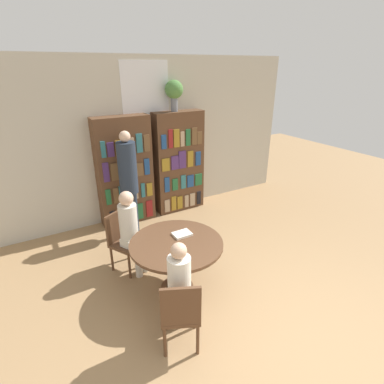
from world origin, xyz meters
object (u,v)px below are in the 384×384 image
(chair_near_camera, at_px, (180,312))
(chair_left_side, at_px, (123,238))
(bookshelf_right, at_px, (179,163))
(seated_reader_right, at_px, (179,285))
(flower_vase, at_px, (174,91))
(seated_reader_left, at_px, (131,228))
(bookshelf_left, at_px, (125,172))
(librarian_standing, at_px, (128,173))
(reading_table, at_px, (176,250))

(chair_near_camera, distance_m, chair_left_side, 1.68)
(bookshelf_right, xyz_separation_m, seated_reader_right, (-1.54, -2.89, -0.32))
(flower_vase, distance_m, chair_near_camera, 3.92)
(flower_vase, xyz_separation_m, seated_reader_right, (-1.47, -2.90, -1.70))
(chair_near_camera, relative_size, seated_reader_left, 0.71)
(bookshelf_left, height_order, flower_vase, flower_vase)
(bookshelf_left, relative_size, chair_left_side, 2.26)
(librarian_standing, bearing_deg, chair_left_side, -116.47)
(reading_table, xyz_separation_m, seated_reader_left, (-0.37, 0.67, 0.11))
(librarian_standing, bearing_deg, seated_reader_right, -97.37)
(flower_vase, relative_size, seated_reader_right, 0.46)
(chair_left_side, xyz_separation_m, seated_reader_left, (0.09, -0.16, 0.22))
(flower_vase, height_order, seated_reader_left, flower_vase)
(bookshelf_left, height_order, bookshelf_right, same)
(flower_vase, relative_size, reading_table, 0.47)
(bookshelf_right, xyz_separation_m, librarian_standing, (-1.23, -0.50, 0.15))
(librarian_standing, bearing_deg, flower_vase, 23.59)
(bookshelf_right, distance_m, librarian_standing, 1.34)
(seated_reader_left, height_order, seated_reader_right, seated_reader_left)
(bookshelf_left, xyz_separation_m, seated_reader_right, (-0.41, -2.89, -0.32))
(reading_table, bearing_deg, chair_near_camera, -115.22)
(bookshelf_left, distance_m, seated_reader_left, 1.63)
(bookshelf_right, distance_m, seated_reader_right, 3.29)
(bookshelf_left, xyz_separation_m, bookshelf_right, (1.13, -0.00, 0.00))
(reading_table, bearing_deg, bookshelf_right, 61.16)
(chair_near_camera, bearing_deg, bookshelf_left, 106.11)
(bookshelf_left, height_order, librarian_standing, bookshelf_left)
(chair_near_camera, height_order, seated_reader_left, seated_reader_left)
(bookshelf_left, xyz_separation_m, flower_vase, (1.06, 0.00, 1.38))
(seated_reader_right, distance_m, librarian_standing, 2.46)
(chair_near_camera, bearing_deg, flower_vase, 88.43)
(chair_left_side, height_order, seated_reader_right, seated_reader_right)
(chair_left_side, bearing_deg, flower_vase, -167.78)
(flower_vase, relative_size, chair_near_camera, 0.63)
(chair_left_side, relative_size, librarian_standing, 0.48)
(flower_vase, xyz_separation_m, chair_left_side, (-1.60, -1.39, -1.88))
(bookshelf_right, bearing_deg, chair_left_side, -140.31)
(bookshelf_right, xyz_separation_m, seated_reader_left, (-1.58, -1.54, -0.28))
(chair_near_camera, xyz_separation_m, seated_reader_left, (0.03, 1.52, 0.22))
(flower_vase, relative_size, librarian_standing, 0.30)
(reading_table, height_order, chair_left_side, chair_left_side)
(seated_reader_left, bearing_deg, seated_reader_right, 63.10)
(bookshelf_right, height_order, chair_left_side, bookshelf_right)
(bookshelf_right, xyz_separation_m, chair_left_side, (-1.67, -1.39, -0.51))
(reading_table, height_order, chair_near_camera, chair_near_camera)
(flower_vase, relative_size, seated_reader_left, 0.44)
(bookshelf_right, bearing_deg, bookshelf_left, 180.00)
(bookshelf_right, distance_m, flower_vase, 1.38)
(bookshelf_right, relative_size, chair_near_camera, 2.26)
(bookshelf_left, distance_m, chair_left_side, 1.57)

